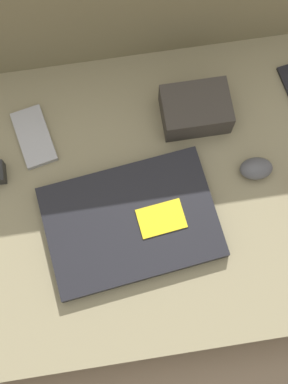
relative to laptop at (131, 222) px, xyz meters
name	(u,v)px	position (x,y,z in m)	size (l,w,h in m)	color
ground_plane	(144,207)	(0.03, 0.06, -0.12)	(8.00, 8.00, 0.00)	#7A6651
couch_seat	(144,201)	(0.03, 0.06, -0.06)	(1.02, 0.63, 0.10)	#847A5B
laptop	(131,222)	(0.00, 0.00, 0.00)	(0.36, 0.27, 0.03)	black
computer_mouse	(256,168)	(0.26, 0.07, 0.01)	(0.07, 0.05, 0.04)	#4C4C51
phone_black	(34,137)	(-0.17, 0.21, -0.01)	(0.09, 0.14, 0.01)	#99999E
camera_pouch	(196,110)	(0.16, 0.21, 0.02)	(0.14, 0.10, 0.07)	#38332D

